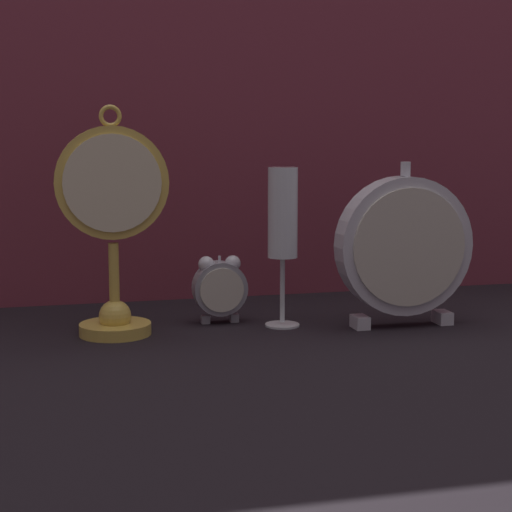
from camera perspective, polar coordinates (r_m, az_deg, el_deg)
ground_plane at (r=1.13m, az=1.00°, el=-5.77°), size 4.00×4.00×0.00m
fabric_backdrop_drape at (r=1.42m, az=-2.51°, el=13.32°), size 1.46×0.01×0.80m
pocket_watch_on_stand at (r=1.16m, az=-9.51°, el=1.65°), size 0.15×0.10×0.31m
alarm_clock_twin_bell at (r=1.23m, az=-2.43°, el=-2.01°), size 0.08×0.03×0.10m
mantel_clock_silver at (r=1.22m, az=9.84°, el=0.62°), size 0.19×0.04×0.23m
champagne_flute at (r=1.20m, az=1.79°, el=2.20°), size 0.05×0.05×0.23m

